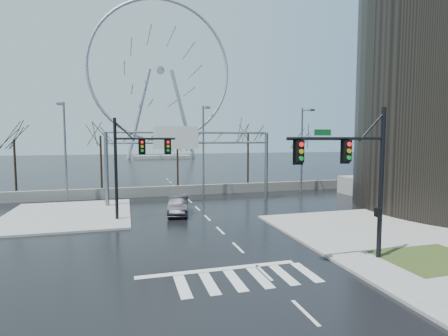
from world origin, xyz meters
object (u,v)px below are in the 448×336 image
object	(u,v)px
signal_mast_near	(360,169)
ferris_wheel	(161,76)
signal_mast_far	(131,159)
car	(178,205)
sign_gantry	(187,151)

from	to	relation	value
signal_mast_near	ferris_wheel	distance (m)	101.29
signal_mast_far	car	size ratio (longest dim) A/B	1.74
signal_mast_near	car	xyz separation A→B (m)	(-7.19, 14.09, -4.12)
ferris_wheel	car	world-z (taller)	ferris_wheel
sign_gantry	car	xyz separation A→B (m)	(-1.67, -4.90, -4.43)
signal_mast_near	sign_gantry	distance (m)	19.79
sign_gantry	signal_mast_far	bearing A→B (deg)	-132.47
signal_mast_near	ferris_wheel	xyz separation A→B (m)	(-0.14, 99.04, 21.26)
signal_mast_far	ferris_wheel	distance (m)	89.30
signal_mast_near	car	world-z (taller)	signal_mast_near
signal_mast_far	sign_gantry	size ratio (longest dim) A/B	0.49
signal_mast_far	sign_gantry	bearing A→B (deg)	47.53
car	ferris_wheel	bearing A→B (deg)	95.67
signal_mast_near	signal_mast_far	xyz separation A→B (m)	(-11.01, 13.00, -0.04)
car	signal_mast_near	bearing A→B (deg)	-52.55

